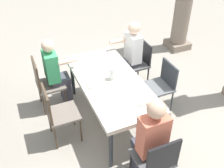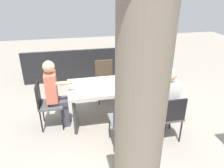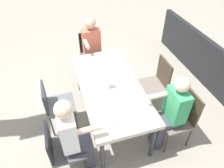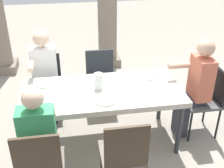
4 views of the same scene
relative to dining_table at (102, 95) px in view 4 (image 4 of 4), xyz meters
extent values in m
plane|color=gray|center=(0.00, 0.00, -0.71)|extent=(16.00, 16.00, 0.00)
cube|color=beige|center=(0.00, 0.00, 0.03)|extent=(1.91, 0.90, 0.07)
cylinder|color=#2D3338|center=(-0.87, 0.37, -0.35)|extent=(0.06, 0.06, 0.70)
cylinder|color=#2D3338|center=(0.87, 0.37, -0.35)|extent=(0.06, 0.06, 0.70)
cylinder|color=#2D3338|center=(-0.87, -0.37, -0.35)|extent=(0.06, 0.06, 0.70)
cylinder|color=#2D3338|center=(0.87, -0.37, -0.35)|extent=(0.06, 0.06, 0.70)
cube|color=#4F4F50|center=(-0.70, 0.79, -0.25)|extent=(0.44, 0.44, 0.04)
cube|color=black|center=(-0.70, 0.99, -0.04)|extent=(0.42, 0.03, 0.41)
cylinder|color=black|center=(-0.89, 0.60, -0.48)|extent=(0.03, 0.03, 0.44)
cylinder|color=black|center=(-0.51, 0.60, -0.48)|extent=(0.03, 0.03, 0.44)
cylinder|color=black|center=(-0.89, 0.98, -0.48)|extent=(0.03, 0.03, 0.44)
cylinder|color=black|center=(-0.51, 0.98, -0.48)|extent=(0.03, 0.03, 0.44)
cube|color=#6A6158|center=(-0.70, -0.79, -0.26)|extent=(0.44, 0.44, 0.04)
cube|color=#473828|center=(-0.70, -0.99, -0.01)|extent=(0.42, 0.03, 0.50)
cylinder|color=#473828|center=(-0.51, -0.60, -0.49)|extent=(0.03, 0.03, 0.43)
cube|color=#5B5E61|center=(0.09, 0.79, -0.23)|extent=(0.44, 0.44, 0.04)
cube|color=#2D3338|center=(0.09, 0.99, -0.03)|extent=(0.42, 0.03, 0.40)
cylinder|color=#2D3338|center=(-0.10, 0.60, -0.48)|extent=(0.03, 0.03, 0.46)
cylinder|color=#2D3338|center=(0.28, 0.60, -0.48)|extent=(0.03, 0.03, 0.46)
cylinder|color=#2D3338|center=(-0.10, 0.98, -0.48)|extent=(0.03, 0.03, 0.46)
cylinder|color=#2D3338|center=(0.28, 0.98, -0.48)|extent=(0.03, 0.03, 0.46)
cube|color=#6A6158|center=(0.09, -0.79, -0.24)|extent=(0.44, 0.44, 0.04)
cube|color=#473828|center=(0.09, -0.99, 0.00)|extent=(0.42, 0.03, 0.48)
cylinder|color=#473828|center=(0.28, -0.60, -0.48)|extent=(0.03, 0.03, 0.45)
cylinder|color=#473828|center=(-0.10, -0.60, -0.48)|extent=(0.03, 0.03, 0.45)
cube|color=#4F4F50|center=(1.29, 0.00, -0.23)|extent=(0.44, 0.44, 0.04)
cube|color=black|center=(1.49, 0.00, 0.00)|extent=(0.03, 0.42, 0.45)
cylinder|color=black|center=(1.10, 0.19, -0.48)|extent=(0.03, 0.03, 0.46)
cylinder|color=black|center=(1.10, -0.19, -0.48)|extent=(0.03, 0.03, 0.46)
cylinder|color=black|center=(1.48, 0.19, -0.48)|extent=(0.03, 0.03, 0.46)
cylinder|color=black|center=(1.48, -0.19, -0.48)|extent=(0.03, 0.03, 0.46)
cube|color=#3F3F4C|center=(1.05, 0.00, -0.48)|extent=(0.14, 0.24, 0.46)
cube|color=#3F3F4C|center=(1.14, 0.00, -0.20)|extent=(0.32, 0.28, 0.10)
cube|color=#CC664C|center=(1.25, 0.00, 0.12)|extent=(0.20, 0.34, 0.54)
sphere|color=tan|center=(1.25, 0.00, 0.52)|extent=(0.21, 0.21, 0.21)
cylinder|color=tan|center=(1.01, 0.14, 0.24)|extent=(0.30, 0.07, 0.07)
cube|color=#3F3F4C|center=(-0.70, 0.54, -0.48)|extent=(0.24, 0.14, 0.46)
cube|color=#3F3F4C|center=(-0.70, 0.63, -0.20)|extent=(0.28, 0.32, 0.10)
cube|color=white|center=(-0.70, 0.74, 0.11)|extent=(0.34, 0.20, 0.51)
sphere|color=beige|center=(-0.70, 0.74, 0.49)|extent=(0.21, 0.21, 0.21)
cylinder|color=beige|center=(-0.84, 0.50, 0.22)|extent=(0.07, 0.30, 0.07)
cube|color=#3F3F4C|center=(-0.70, -0.54, -0.48)|extent=(0.24, 0.14, 0.46)
cube|color=#3F3F4C|center=(-0.70, -0.63, -0.20)|extent=(0.28, 0.32, 0.10)
cube|color=#389E60|center=(-0.70, -0.74, 0.10)|extent=(0.34, 0.20, 0.49)
sphere|color=beige|center=(-0.70, -0.74, 0.47)|extent=(0.20, 0.20, 0.20)
cylinder|color=beige|center=(-0.56, -0.50, 0.21)|extent=(0.07, 0.30, 0.07)
cube|color=gray|center=(-1.61, 2.41, -0.63)|extent=(0.48, 0.48, 0.16)
cube|color=gray|center=(0.43, 2.41, -0.63)|extent=(0.48, 0.48, 0.16)
cylinder|color=white|center=(-0.69, 0.25, 0.07)|extent=(0.21, 0.21, 0.01)
torus|color=#A4C786|center=(-0.69, 0.25, 0.08)|extent=(0.21, 0.21, 0.01)
cube|color=silver|center=(-0.84, 0.25, 0.07)|extent=(0.03, 0.17, 0.01)
cube|color=silver|center=(-0.54, 0.25, 0.07)|extent=(0.02, 0.17, 0.01)
cylinder|color=white|center=(-0.01, -0.26, 0.07)|extent=(0.23, 0.23, 0.01)
torus|color=#A4C786|center=(-0.01, -0.26, 0.08)|extent=(0.23, 0.23, 0.01)
cube|color=silver|center=(-0.16, -0.26, 0.07)|extent=(0.02, 0.17, 0.01)
cube|color=silver|center=(0.14, -0.26, 0.07)|extent=(0.03, 0.17, 0.01)
cylinder|color=white|center=(0.65, 0.25, 0.07)|extent=(0.24, 0.24, 0.01)
torus|color=#A9CD91|center=(0.65, 0.25, 0.08)|extent=(0.24, 0.24, 0.01)
cube|color=silver|center=(0.50, 0.25, 0.07)|extent=(0.02, 0.17, 0.01)
cube|color=silver|center=(0.80, 0.25, 0.07)|extent=(0.02, 0.17, 0.01)
cylinder|color=white|center=(-0.03, 0.05, 0.16)|extent=(0.10, 0.10, 0.20)
cylinder|color=#EFEAC6|center=(-0.03, 0.05, 0.13)|extent=(0.09, 0.09, 0.13)
camera|label=1|loc=(3.01, -1.28, 2.44)|focal=43.16mm
camera|label=2|loc=(0.90, 3.62, 1.77)|focal=33.77mm
camera|label=3|loc=(-2.31, 0.68, 2.17)|focal=33.37mm
camera|label=4|loc=(-0.37, -2.95, 1.77)|focal=46.11mm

